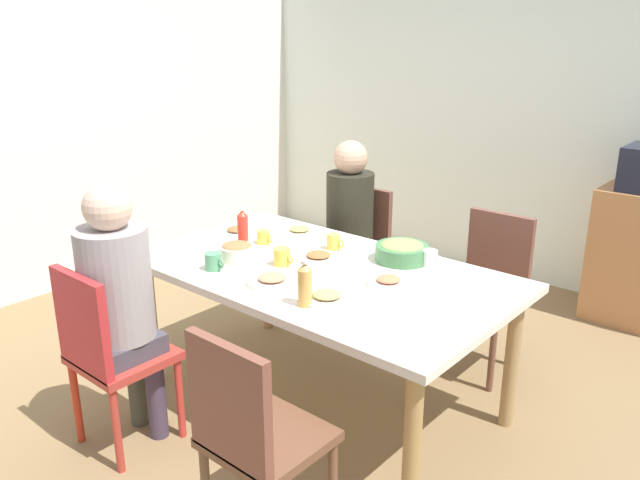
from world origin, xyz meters
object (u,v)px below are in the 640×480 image
chair_3 (489,283)px  plate_5 (388,282)px  chair_1 (357,248)px  cup_1 (214,261)px  bottle_1 (305,285)px  chair_2 (252,432)px  plate_3 (272,280)px  chair_0 (107,349)px  plate_1 (237,231)px  plate_0 (318,257)px  plate_4 (300,231)px  bottle_0 (243,232)px  dining_table (320,283)px  person_1 (349,217)px  bowl_1 (237,251)px  bowl_0 (402,251)px  cup_4 (430,258)px  plate_2 (327,297)px  person_0 (119,293)px  cup_3 (334,242)px  cup_0 (264,237)px  cup_2 (282,257)px

chair_3 → plate_5: size_ratio=4.44×
chair_1 → cup_1: chair_1 is taller
cup_1 → bottle_1: (0.63, -0.02, 0.05)m
chair_2 → plate_3: 0.86m
chair_0 → plate_1: bearing=104.3°
plate_0 → plate_4: same height
chair_0 → bottle_0: (0.01, 0.84, 0.35)m
dining_table → person_1: person_1 is taller
bowl_1 → bottle_0: 0.12m
dining_table → chair_3: chair_3 is taller
person_1 → bowl_0: (0.71, -0.47, 0.06)m
chair_0 → cup_4: size_ratio=8.00×
bowl_1 → bottle_1: (0.65, -0.20, 0.05)m
chair_3 → plate_2: 1.23m
cup_4 → person_1: bearing=152.8°
plate_1 → person_1: bearing=69.5°
person_0 → plate_4: size_ratio=5.86×
plate_5 → cup_4: cup_4 is taller
chair_2 → dining_table: bearing=117.1°
dining_table → bowl_0: bearing=56.3°
dining_table → bottle_0: (-0.46, -0.09, 0.19)m
cup_3 → bottle_0: (-0.33, -0.36, 0.08)m
bottle_0 → bowl_0: bearing=32.6°
chair_2 → cup_0: 1.42m
chair_2 → chair_1: bearing=117.1°
plate_1 → bowl_0: 1.01m
cup_4 → plate_2: bearing=-100.4°
plate_3 → person_0: bearing=-127.7°
chair_0 → person_1: (-0.00, 1.75, 0.23)m
person_0 → cup_4: (0.87, 1.22, 0.03)m
plate_5 → plate_4: bearing=159.9°
cup_0 → cup_4: cup_4 is taller
person_1 → cup_3: (0.34, -0.56, 0.05)m
plate_0 → bowl_1: bowl_1 is taller
bottle_0 → bottle_1: 0.76m
bottle_0 → bottle_1: bottle_0 is taller
cup_3 → cup_4: cup_3 is taller
cup_0 → bowl_0: bearing=20.3°
cup_1 → bottle_0: bearing=104.9°
plate_4 → bottle_1: size_ratio=1.05×
plate_1 → cup_4: bearing=13.2°
dining_table → cup_2: (-0.18, -0.09, 0.12)m
person_0 → chair_3: bearing=61.7°
chair_1 → chair_0: bearing=-90.0°
person_0 → cup_2: person_0 is taller
person_1 → plate_0: person_1 is taller
plate_3 → cup_1: 0.35m
bowl_1 → cup_4: 0.98m
plate_4 → cup_2: bearing=-57.1°
plate_0 → plate_5: (0.47, -0.04, -0.00)m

